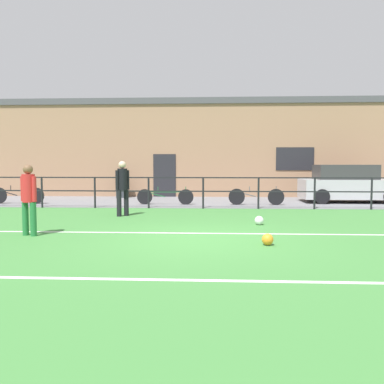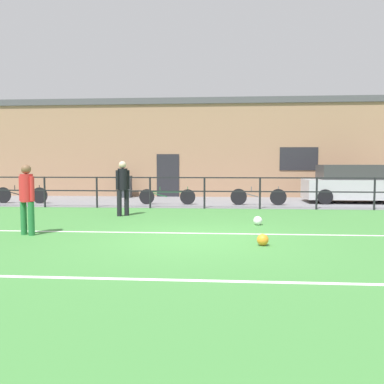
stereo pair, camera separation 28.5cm
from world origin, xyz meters
name	(u,v)px [view 1 (the left image)]	position (x,y,z in m)	size (l,w,h in m)	color
ground	(196,240)	(0.00, 0.00, -0.02)	(60.00, 44.00, 0.04)	#42843D
field_line_touchline	(197,233)	(0.00, 0.77, 0.00)	(36.00, 0.11, 0.00)	white
field_line_hash	(187,280)	(0.00, -3.05, 0.00)	(36.00, 0.11, 0.00)	white
pavement_strip	(205,202)	(0.00, 8.50, 0.01)	(48.00, 5.00, 0.02)	slate
perimeter_fence	(203,188)	(0.00, 6.00, 0.75)	(36.07, 0.07, 1.15)	black
clubhouse_facade	(206,148)	(0.00, 12.20, 2.42)	(28.00, 2.56, 4.82)	#A37A5B
player_goalkeeper	(122,185)	(-2.45, 3.77, 0.97)	(0.38, 0.35, 1.72)	black
player_striker	(29,195)	(-3.80, 0.26, 0.92)	(0.42, 0.28, 1.62)	#237038
soccer_ball_match	(268,239)	(1.46, -0.54, 0.12)	(0.23, 0.23, 0.23)	orange
soccer_ball_spare	(259,220)	(1.60, 2.17, 0.12)	(0.24, 0.24, 0.24)	white
parked_car_red	(348,184)	(6.02, 8.56, 0.76)	(3.96, 1.85, 1.57)	#B7B7BC
bicycle_parked_0	(17,195)	(-7.54, 7.20, 0.36)	(2.20, 0.04, 0.75)	black
bicycle_parked_1	(165,196)	(-1.54, 7.20, 0.34)	(2.24, 0.04, 0.71)	black
bicycle_parked_2	(256,196)	(2.05, 7.20, 0.35)	(2.17, 0.04, 0.74)	black
trash_bin_0	(122,187)	(-3.97, 10.35, 0.54)	(0.54, 0.46, 1.04)	#33383D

